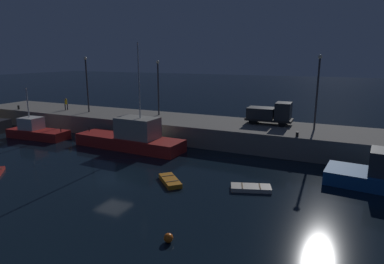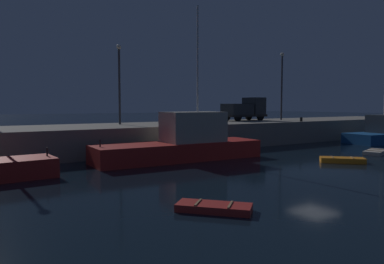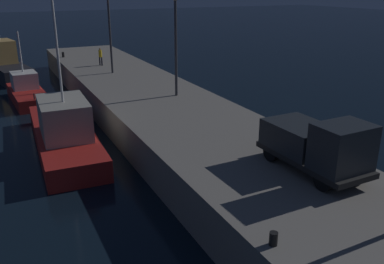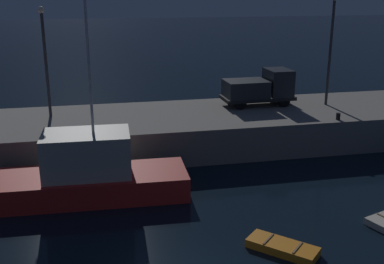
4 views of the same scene
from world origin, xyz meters
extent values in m
cube|color=gray|center=(0.00, 15.92, 1.15)|extent=(69.40, 8.33, 2.31)
cube|color=red|center=(-4.47, 8.69, 0.66)|extent=(12.92, 3.91, 1.32)
cube|color=#ADA899|center=(-3.25, 8.64, 2.44)|extent=(4.54, 2.94, 2.25)
cylinder|color=silver|center=(-2.85, 8.63, 7.51)|extent=(0.14, 0.14, 7.90)
cube|color=orange|center=(4.71, 1.40, 0.18)|extent=(2.91, 2.91, 0.36)
cube|color=olive|center=(5.17, 0.94, 0.38)|extent=(0.78, 0.78, 0.04)
cube|color=olive|center=(4.25, 1.87, 0.38)|extent=(0.78, 0.78, 0.04)
cylinder|color=#38383D|center=(-5.67, 17.29, 5.72)|extent=(0.20, 0.20, 6.83)
sphere|color=#F9EFCC|center=(-5.67, 17.29, 9.32)|extent=(0.44, 0.44, 0.44)
cylinder|color=#38383D|center=(14.22, 16.46, 6.06)|extent=(0.20, 0.20, 7.51)
cylinder|color=black|center=(10.79, 18.33, 2.76)|extent=(0.91, 0.30, 0.90)
cylinder|color=black|center=(10.84, 16.42, 2.76)|extent=(0.91, 0.30, 0.90)
cylinder|color=black|center=(7.43, 18.24, 2.76)|extent=(0.91, 0.30, 0.90)
cylinder|color=black|center=(7.48, 16.33, 2.76)|extent=(0.91, 0.30, 0.90)
cube|color=black|center=(9.13, 17.33, 2.88)|extent=(5.32, 2.42, 0.25)
cube|color=#23282D|center=(10.71, 17.37, 3.97)|extent=(1.74, 2.32, 1.92)
cube|color=#23282D|center=(8.19, 17.30, 3.61)|extent=(3.11, 2.36, 1.21)
cylinder|color=black|center=(13.01, 12.38, 2.53)|extent=(0.28, 0.28, 0.45)
camera|label=1|loc=(16.99, -20.73, 10.02)|focal=30.95mm
camera|label=2|loc=(-18.17, -14.65, 4.10)|focal=34.38mm
camera|label=3|loc=(21.96, 5.14, 10.15)|focal=38.63mm
camera|label=4|loc=(-2.67, -14.99, 10.69)|focal=44.09mm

